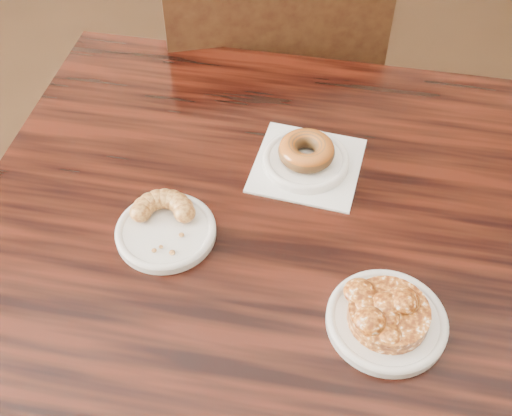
{
  "coord_description": "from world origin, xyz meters",
  "views": [
    {
      "loc": [
        -0.05,
        -0.35,
        1.5
      ],
      "look_at": [
        -0.06,
        0.27,
        0.8
      ],
      "focal_mm": 45.0,
      "sensor_mm": 36.0,
      "label": 1
    }
  ],
  "objects_px": {
    "apple_fritter": "(389,312)",
    "cruller_fragment": "(164,223)",
    "cafe_table": "(272,370)",
    "chair_far": "(260,89)",
    "glazed_donut": "(306,151)"
  },
  "relations": [
    {
      "from": "apple_fritter",
      "to": "cruller_fragment",
      "type": "bearing_deg",
      "value": 154.55
    },
    {
      "from": "cafe_table",
      "to": "apple_fritter",
      "type": "xyz_separation_m",
      "value": [
        0.15,
        -0.12,
        0.4
      ]
    },
    {
      "from": "chair_far",
      "to": "glazed_donut",
      "type": "height_order",
      "value": "chair_far"
    },
    {
      "from": "glazed_donut",
      "to": "cruller_fragment",
      "type": "xyz_separation_m",
      "value": [
        -0.21,
        -0.15,
        -0.01
      ]
    },
    {
      "from": "chair_far",
      "to": "cruller_fragment",
      "type": "distance_m",
      "value": 0.81
    },
    {
      "from": "cafe_table",
      "to": "cruller_fragment",
      "type": "bearing_deg",
      "value": -179.89
    },
    {
      "from": "cafe_table",
      "to": "apple_fritter",
      "type": "relative_size",
      "value": 6.66
    },
    {
      "from": "glazed_donut",
      "to": "apple_fritter",
      "type": "height_order",
      "value": "glazed_donut"
    },
    {
      "from": "chair_far",
      "to": "apple_fritter",
      "type": "xyz_separation_m",
      "value": [
        0.18,
        -0.88,
        0.33
      ]
    },
    {
      "from": "cafe_table",
      "to": "cruller_fragment",
      "type": "relative_size",
      "value": 8.78
    },
    {
      "from": "cafe_table",
      "to": "chair_far",
      "type": "xyz_separation_m",
      "value": [
        -0.03,
        0.76,
        0.08
      ]
    },
    {
      "from": "cafe_table",
      "to": "chair_far",
      "type": "distance_m",
      "value": 0.76
    },
    {
      "from": "glazed_donut",
      "to": "cruller_fragment",
      "type": "distance_m",
      "value": 0.26
    },
    {
      "from": "glazed_donut",
      "to": "apple_fritter",
      "type": "xyz_separation_m",
      "value": [
        0.1,
        -0.3,
        -0.0
      ]
    },
    {
      "from": "apple_fritter",
      "to": "chair_far",
      "type": "bearing_deg",
      "value": 101.5
    }
  ]
}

